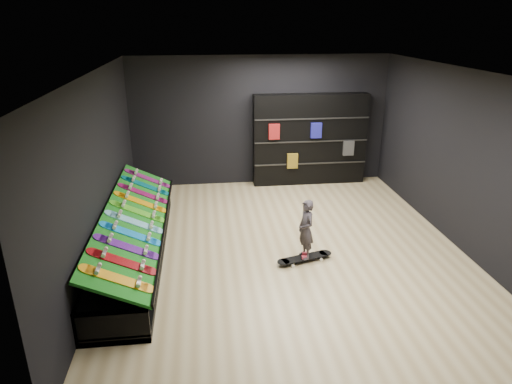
{
  "coord_description": "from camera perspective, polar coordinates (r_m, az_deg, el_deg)",
  "views": [
    {
      "loc": [
        -1.37,
        -6.96,
        3.76
      ],
      "look_at": [
        -0.5,
        0.2,
        1.0
      ],
      "focal_mm": 32.0,
      "sensor_mm": 36.0,
      "label": 1
    }
  ],
  "objects": [
    {
      "name": "wall_front",
      "position": [
        4.36,
        12.71,
        -10.9
      ],
      "size": [
        6.0,
        0.02,
        3.0
      ],
      "primitive_type": "cube",
      "color": "black",
      "rests_on": "ground"
    },
    {
      "name": "display_board_9",
      "position": [
        9.43,
        -13.35,
        1.66
      ],
      "size": [
        0.93,
        0.22,
        0.5
      ],
      "primitive_type": null,
      "rotation": [
        0.0,
        0.44,
        0.0
      ],
      "color": "#2626BF",
      "rests_on": "turf_ramp"
    },
    {
      "name": "display_board_3",
      "position": [
        7.1,
        -15.35,
        -5.05
      ],
      "size": [
        0.93,
        0.22,
        0.5
      ],
      "primitive_type": null,
      "rotation": [
        0.0,
        0.44,
        0.0
      ],
      "color": "blue",
      "rests_on": "turf_ramp"
    },
    {
      "name": "turf_ramp",
      "position": [
        7.69,
        -14.81,
        -3.18
      ],
      "size": [
        0.92,
        4.5,
        0.46
      ],
      "primitive_type": "cube",
      "rotation": [
        0.0,
        0.44,
        0.0
      ],
      "color": "#0E5C11",
      "rests_on": "display_rack"
    },
    {
      "name": "floor_skateboard",
      "position": [
        7.63,
        6.1,
        -8.36
      ],
      "size": [
        1.0,
        0.48,
        0.09
      ],
      "primitive_type": null,
      "rotation": [
        0.0,
        0.0,
        0.28
      ],
      "color": "black",
      "rests_on": "ground"
    },
    {
      "name": "wall_right",
      "position": [
        8.53,
        24.28,
        3.68
      ],
      "size": [
        0.02,
        7.0,
        3.0
      ],
      "primitive_type": "cube",
      "color": "black",
      "rests_on": "ground"
    },
    {
      "name": "display_board_6",
      "position": [
        8.25,
        -14.21,
        -1.22
      ],
      "size": [
        0.93,
        0.22,
        0.5
      ],
      "primitive_type": null,
      "rotation": [
        0.0,
        0.44,
        0.0
      ],
      "color": "yellow",
      "rests_on": "turf_ramp"
    },
    {
      "name": "display_board_0",
      "position": [
        6.0,
        -16.93,
        -10.31
      ],
      "size": [
        0.93,
        0.22,
        0.5
      ],
      "primitive_type": null,
      "rotation": [
        0.0,
        0.44,
        0.0
      ],
      "color": "orange",
      "rests_on": "turf_ramp"
    },
    {
      "name": "display_board_7",
      "position": [
        8.64,
        -13.9,
        -0.17
      ],
      "size": [
        0.93,
        0.22,
        0.5
      ],
      "primitive_type": null,
      "rotation": [
        0.0,
        0.44,
        0.0
      ],
      "color": "#E5198C",
      "rests_on": "turf_ramp"
    },
    {
      "name": "display_board_5",
      "position": [
        7.87,
        -14.55,
        -2.37
      ],
      "size": [
        0.93,
        0.22,
        0.5
      ],
      "primitive_type": null,
      "rotation": [
        0.0,
        0.44,
        0.0
      ],
      "color": "green",
      "rests_on": "turf_ramp"
    },
    {
      "name": "display_board_2",
      "position": [
        6.73,
        -15.81,
        -6.61
      ],
      "size": [
        0.93,
        0.22,
        0.5
      ],
      "primitive_type": null,
      "rotation": [
        0.0,
        0.44,
        0.0
      ],
      "color": "purple",
      "rests_on": "turf_ramp"
    },
    {
      "name": "wall_left",
      "position": [
        7.5,
        -19.14,
        2.2
      ],
      "size": [
        0.02,
        7.0,
        3.0
      ],
      "primitive_type": "cube",
      "color": "black",
      "rests_on": "ground"
    },
    {
      "name": "ceiling",
      "position": [
        7.14,
        4.32,
        14.76
      ],
      "size": [
        6.0,
        7.0,
        0.01
      ],
      "primitive_type": "cube",
      "color": "white",
      "rests_on": "ground"
    },
    {
      "name": "wall_back",
      "position": [
        10.79,
        0.53,
        8.84
      ],
      "size": [
        6.0,
        0.02,
        3.0
      ],
      "primitive_type": "cube",
      "color": "black",
      "rests_on": "ground"
    },
    {
      "name": "display_board_8",
      "position": [
        9.04,
        -13.61,
        0.78
      ],
      "size": [
        0.93,
        0.22,
        0.5
      ],
      "primitive_type": null,
      "rotation": [
        0.0,
        0.44,
        0.0
      ],
      "color": "#0C8C99",
      "rests_on": "turf_ramp"
    },
    {
      "name": "display_rack",
      "position": [
        7.89,
        -14.86,
        -6.26
      ],
      "size": [
        0.9,
        4.5,
        0.5
      ],
      "primitive_type": null,
      "color": "black",
      "rests_on": "ground"
    },
    {
      "name": "display_board_4",
      "position": [
        7.48,
        -14.93,
        -3.64
      ],
      "size": [
        0.93,
        0.22,
        0.5
      ],
      "primitive_type": null,
      "rotation": [
        0.0,
        0.44,
        0.0
      ],
      "color": "#0CB2E5",
      "rests_on": "turf_ramp"
    },
    {
      "name": "back_shelving",
      "position": [
        10.93,
        6.72,
        6.53
      ],
      "size": [
        2.67,
        0.31,
        2.14
      ],
      "primitive_type": "cube",
      "color": "black",
      "rests_on": "ground"
    },
    {
      "name": "display_board_1",
      "position": [
        6.36,
        -16.34,
        -8.36
      ],
      "size": [
        0.93,
        0.22,
        0.5
      ],
      "primitive_type": null,
      "rotation": [
        0.0,
        0.44,
        0.0
      ],
      "color": "red",
      "rests_on": "turf_ramp"
    },
    {
      "name": "child",
      "position": [
        7.47,
        6.2,
        -6.04
      ],
      "size": [
        0.2,
        0.25,
        0.6
      ],
      "primitive_type": "imported",
      "rotation": [
        0.0,
        0.0,
        -1.36
      ],
      "color": "black",
      "rests_on": "floor_skateboard"
    },
    {
      "name": "floor",
      "position": [
        8.03,
        3.74,
        -7.03
      ],
      "size": [
        6.0,
        7.0,
        0.01
      ],
      "primitive_type": "cube",
      "color": "tan",
      "rests_on": "ground"
    }
  ]
}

